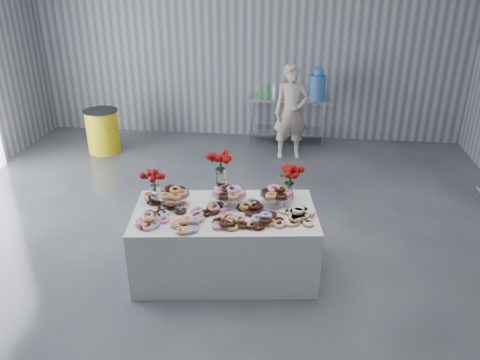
% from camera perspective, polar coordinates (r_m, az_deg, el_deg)
% --- Properties ---
extents(ground, '(9.00, 9.00, 0.00)m').
position_cam_1_polar(ground, '(5.35, -4.19, -10.50)').
color(ground, '#33353A').
rests_on(ground, ground).
extents(room_walls, '(8.04, 9.04, 4.02)m').
position_cam_1_polar(room_walls, '(4.52, -8.70, 18.85)').
color(room_walls, gray).
rests_on(room_walls, ground).
extents(display_table, '(2.02, 1.24, 0.75)m').
position_cam_1_polar(display_table, '(5.07, -1.82, -7.55)').
color(display_table, white).
rests_on(display_table, ground).
extents(prep_table, '(1.50, 0.60, 0.90)m').
position_cam_1_polar(prep_table, '(8.73, 5.88, 8.29)').
color(prep_table, silver).
rests_on(prep_table, ground).
extents(donut_mounds, '(1.90, 1.03, 0.09)m').
position_cam_1_polar(donut_mounds, '(4.82, -1.98, -3.65)').
color(donut_mounds, '#D47D4D').
rests_on(donut_mounds, display_table).
extents(cake_stand_left, '(0.36, 0.36, 0.17)m').
position_cam_1_polar(cake_stand_left, '(4.99, -8.20, -1.59)').
color(cake_stand_left, silver).
rests_on(cake_stand_left, display_table).
extents(cake_stand_mid, '(0.36, 0.36, 0.17)m').
position_cam_1_polar(cake_stand_mid, '(4.95, -1.29, -1.57)').
color(cake_stand_mid, silver).
rests_on(cake_stand_mid, display_table).
extents(cake_stand_right, '(0.36, 0.36, 0.17)m').
position_cam_1_polar(cake_stand_right, '(4.97, 4.48, -1.54)').
color(cake_stand_right, silver).
rests_on(cake_stand_right, display_table).
extents(danish_pile, '(0.48, 0.48, 0.11)m').
position_cam_1_polar(danish_pile, '(4.76, 7.15, -4.04)').
color(danish_pile, silver).
rests_on(danish_pile, display_table).
extents(bouquet_left, '(0.26, 0.26, 0.42)m').
position_cam_1_polar(bouquet_left, '(5.05, -10.42, 0.50)').
color(bouquet_left, white).
rests_on(bouquet_left, display_table).
extents(bouquet_right, '(0.26, 0.26, 0.42)m').
position_cam_1_polar(bouquet_right, '(5.05, 6.10, 0.82)').
color(bouquet_right, white).
rests_on(bouquet_right, display_table).
extents(bouquet_center, '(0.26, 0.26, 0.57)m').
position_cam_1_polar(bouquet_center, '(5.03, -2.44, 1.87)').
color(bouquet_center, silver).
rests_on(bouquet_center, display_table).
extents(water_jug, '(0.28, 0.28, 0.55)m').
position_cam_1_polar(water_jug, '(8.60, 9.43, 11.49)').
color(water_jug, '#3B76C9').
rests_on(water_jug, prep_table).
extents(drink_bottles, '(0.54, 0.08, 0.27)m').
position_cam_1_polar(drink_bottles, '(8.54, 3.80, 10.87)').
color(drink_bottles, '#268C33').
rests_on(drink_bottles, prep_table).
extents(person, '(0.65, 0.49, 1.61)m').
position_cam_1_polar(person, '(8.05, 6.25, 8.23)').
color(person, '#CC8C93').
rests_on(person, ground).
extents(trash_barrel, '(0.60, 0.60, 0.77)m').
position_cam_1_polar(trash_barrel, '(8.70, -16.40, 5.73)').
color(trash_barrel, yellow).
rests_on(trash_barrel, ground).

